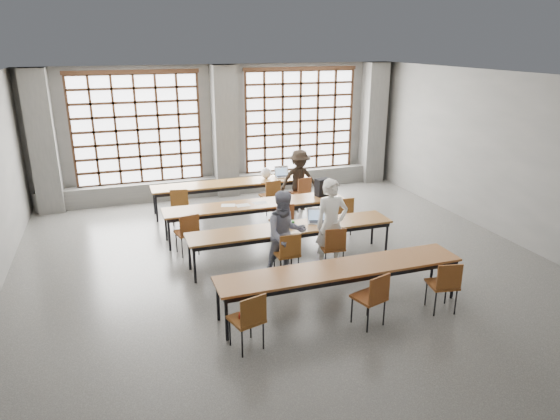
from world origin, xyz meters
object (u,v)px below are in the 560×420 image
object	(u,v)px
laptop_back	(282,174)
chair_near_left	(249,316)
student_male	(331,225)
desk_row_c	(291,230)
chair_back_mid	(271,193)
chair_near_mid	(373,294)
mouse	(337,221)
chair_front_right	(333,244)
chair_near_right	(445,282)
chair_mid_left	(188,230)
chair_mid_centre	(283,219)
desk_row_b	(256,206)
backpack	(322,187)
plastic_bag	(266,173)
chair_back_left	(180,202)
green_box	(288,223)
chair_mid_right	(343,212)
desk_row_a	(233,184)
red_pouch	(246,316)
chair_back_right	(302,190)
laptop_front	(317,219)
student_female	(285,234)
student_back	(299,180)
phone	(302,227)
desk_row_d	(341,271)
chair_front_left	(288,251)

from	to	relation	value
laptop_back	chair_near_left	bearing A→B (deg)	-112.97
student_male	desk_row_c	bearing A→B (deg)	139.90
chair_back_mid	chair_near_mid	bearing A→B (deg)	-91.55
mouse	chair_front_right	bearing A→B (deg)	-120.50
chair_back_mid	chair_near_right	bearing A→B (deg)	-78.24
chair_mid_left	chair_mid_centre	bearing A→B (deg)	-0.03
desk_row_b	student_male	size ratio (longest dim) A/B	2.29
backpack	chair_back_mid	bearing A→B (deg)	113.27
chair_near_left	plastic_bag	size ratio (longest dim) A/B	3.08
desk_row_c	chair_back_left	bearing A→B (deg)	121.63
green_box	mouse	bearing A→B (deg)	-5.71
chair_mid_right	student_male	bearing A→B (deg)	-122.87
chair_mid_left	chair_mid_centre	size ratio (longest dim) A/B	1.00
desk_row_a	chair_near_left	distance (m)	6.12
chair_mid_left	student_male	world-z (taller)	student_male
desk_row_a	red_pouch	distance (m)	6.05
chair_back_right	chair_near_right	xyz separation A→B (m)	(0.31, -5.37, 0.00)
chair_mid_centre	plastic_bag	xyz separation A→B (m)	(0.42, 2.51, 0.34)
laptop_front	mouse	world-z (taller)	laptop_front
mouse	red_pouch	bearing A→B (deg)	-135.69
chair_back_mid	chair_mid_left	bearing A→B (deg)	-141.77
desk_row_a	laptop_front	world-z (taller)	laptop_front
chair_mid_left	student_female	size ratio (longest dim) A/B	0.55
student_male	student_back	distance (m)	3.51
chair_near_left	chair_near_mid	bearing A→B (deg)	0.01
chair_back_right	chair_mid_centre	xyz separation A→B (m)	(-1.14, -1.83, 0.00)
chair_near_mid	phone	xyz separation A→B (m)	(-0.17, 2.46, 0.20)
chair_mid_centre	backpack	size ratio (longest dim) A/B	2.20
chair_back_mid	desk_row_a	bearing A→B (deg)	142.25
chair_front_right	laptop_back	world-z (taller)	laptop_back
chair_near_mid	student_male	world-z (taller)	student_male
desk_row_d	chair_mid_right	world-z (taller)	chair_mid_right
desk_row_b	desk_row_c	size ratio (longest dim) A/B	1.00
chair_front_right	mouse	size ratio (longest dim) A/B	8.98
chair_back_mid	backpack	bearing A→B (deg)	-53.30
laptop_back	backpack	bearing A→B (deg)	-80.47
chair_mid_left	chair_near_mid	distance (m)	4.15
chair_mid_left	red_pouch	size ratio (longest dim) A/B	4.40
desk_row_d	chair_mid_centre	world-z (taller)	chair_mid_centre
student_back	chair_mid_right	bearing A→B (deg)	-80.29
desk_row_d	plastic_bag	xyz separation A→B (m)	(0.46, 5.42, 0.21)
mouse	plastic_bag	distance (m)	3.53
chair_front_left	red_pouch	distance (m)	2.25
chair_mid_centre	chair_near_mid	size ratio (longest dim) A/B	1.00
chair_mid_centre	red_pouch	world-z (taller)	chair_mid_centre
mouse	red_pouch	size ratio (longest dim) A/B	0.49
chair_mid_left	student_back	distance (m)	3.69
plastic_bag	red_pouch	xyz separation A→B (m)	(-2.16, -5.97, -0.37)
chair_front_right	plastic_bag	distance (m)	4.13
desk_row_a	chair_front_left	bearing A→B (deg)	-89.73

